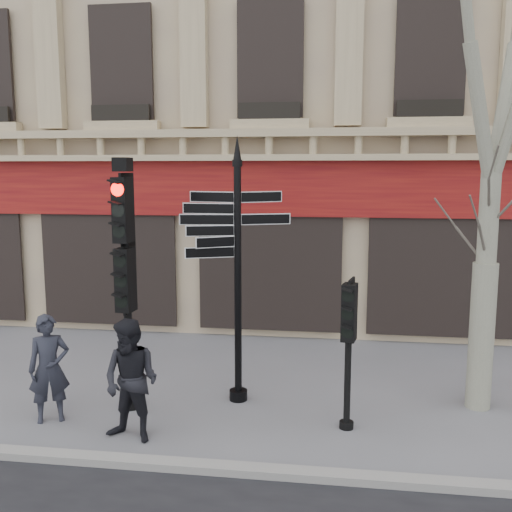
# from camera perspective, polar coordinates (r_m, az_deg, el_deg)

# --- Properties ---
(ground) EXTENTS (80.00, 80.00, 0.00)m
(ground) POSITION_cam_1_polar(r_m,az_deg,el_deg) (9.42, -2.22, -16.66)
(ground) COLOR #5D5D62
(ground) RESTS_ON ground
(kerb) EXTENTS (80.00, 0.25, 0.12)m
(kerb) POSITION_cam_1_polar(r_m,az_deg,el_deg) (8.17, -4.06, -20.40)
(kerb) COLOR gray
(kerb) RESTS_ON ground
(building) EXTENTS (28.00, 15.52, 18.00)m
(building) POSITION_cam_1_polar(r_m,az_deg,el_deg) (21.51, 3.94, 21.92)
(building) COLOR tan
(building) RESTS_ON ground
(fingerpost) EXTENTS (2.24, 2.24, 4.59)m
(fingerpost) POSITION_cam_1_polar(r_m,az_deg,el_deg) (9.62, -1.85, 3.03)
(fingerpost) COLOR black
(fingerpost) RESTS_ON ground
(traffic_signal_main) EXTENTS (0.49, 0.37, 4.21)m
(traffic_signal_main) POSITION_cam_1_polar(r_m,az_deg,el_deg) (9.56, -12.91, 0.23)
(traffic_signal_main) COLOR black
(traffic_signal_main) RESTS_ON ground
(traffic_signal_secondary) EXTENTS (0.44, 0.35, 2.32)m
(traffic_signal_secondary) POSITION_cam_1_polar(r_m,az_deg,el_deg) (8.90, 9.26, -7.14)
(traffic_signal_secondary) COLOR black
(traffic_signal_secondary) RESTS_ON ground
(pedestrian_a) EXTENTS (0.76, 0.67, 1.75)m
(pedestrian_a) POSITION_cam_1_polar(r_m,az_deg,el_deg) (9.86, -19.99, -10.52)
(pedestrian_a) COLOR #20212B
(pedestrian_a) RESTS_ON ground
(pedestrian_b) EXTENTS (1.04, 0.89, 1.85)m
(pedestrian_b) POSITION_cam_1_polar(r_m,az_deg,el_deg) (8.83, -12.38, -12.10)
(pedestrian_b) COLOR black
(pedestrian_b) RESTS_ON ground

